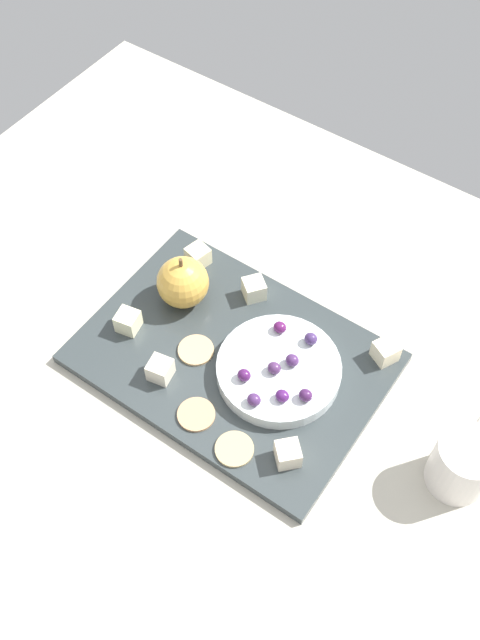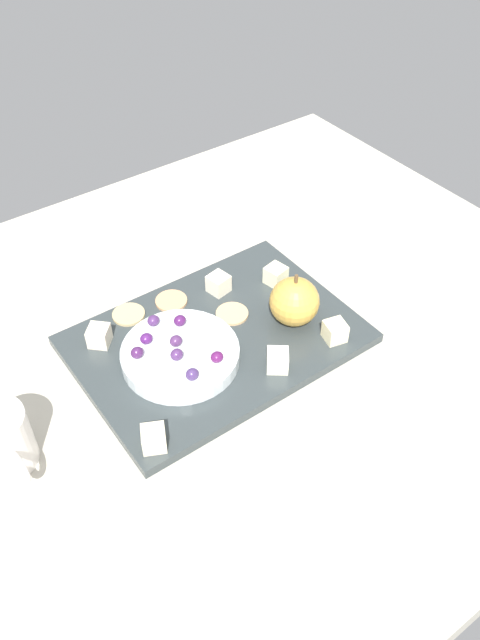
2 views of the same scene
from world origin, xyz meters
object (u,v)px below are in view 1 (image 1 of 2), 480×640
(cheese_cube_3, at_px, (288,454))
(cracker_2, at_px, (196,350))
(apple_whole, at_px, (183,282))
(cheese_cube_0, at_px, (160,370))
(grape_7, at_px, (282,396))
(grape_6, at_px, (244,375))
(cheese_cube_2, at_px, (128,321))
(grape_1, at_px, (292,360))
(grape_4, at_px, (280,327))
(serving_dish, at_px, (279,370))
(cheese_cube_5, at_px, (254,289))
(cracker_0, at_px, (234,449))
(grape_5, at_px, (306,395))
(cheese_cube_4, at_px, (386,351))
(cheese_cube_1, at_px, (198,256))
(cup, at_px, (463,463))
(grape_3, at_px, (311,339))
(grape_2, at_px, (254,400))
(grape_0, at_px, (275,367))
(platter, at_px, (235,356))
(cracker_1, at_px, (196,414))

(cheese_cube_3, xyz_separation_m, cracker_2, (-0.18, 0.06, -0.01))
(apple_whole, distance_m, cheese_cube_0, 0.13)
(cheese_cube_3, bearing_deg, grape_7, 128.81)
(cheese_cube_3, bearing_deg, grape_6, 152.16)
(cheese_cube_2, height_order, grape_6, grape_6)
(grape_1, bearing_deg, grape_4, 140.19)
(serving_dish, xyz_separation_m, cheese_cube_3, (0.07, -0.09, 0.00))
(cheese_cube_0, xyz_separation_m, cheese_cube_3, (0.19, -0.00, 0.00))
(cheese_cube_5, relative_size, cracker_0, 0.60)
(cracker_0, height_order, grape_4, grape_4)
(grape_1, relative_size, grape_7, 1.00)
(cheese_cube_5, bearing_deg, cheese_cube_3, -46.52)
(apple_whole, relative_size, cracker_2, 1.50)
(grape_5, bearing_deg, cheese_cube_4, 68.75)
(cheese_cube_1, distance_m, cheese_cube_5, 0.10)
(cracker_2, height_order, cup, cup)
(cheese_cube_4, relative_size, grape_3, 1.62)
(cracker_2, bearing_deg, cheese_cube_3, -18.40)
(cheese_cube_5, distance_m, grape_7, 0.17)
(serving_dish, distance_m, cracker_0, 0.12)
(cheese_cube_1, relative_size, grape_2, 1.62)
(grape_0, bearing_deg, cup, 3.55)
(cheese_cube_1, distance_m, cracker_2, 0.15)
(cheese_cube_5, bearing_deg, cheese_cube_0, -98.14)
(apple_whole, bearing_deg, platter, -17.54)
(cheese_cube_1, distance_m, cheese_cube_4, 0.29)
(grape_1, height_order, cup, cup)
(cheese_cube_2, relative_size, grape_5, 1.62)
(cheese_cube_4, bearing_deg, grape_7, -117.03)
(cracker_2, bearing_deg, grape_1, 20.38)
(cracker_0, height_order, cup, cup)
(grape_7, distance_m, cup, 0.22)
(grape_1, distance_m, grape_5, 0.05)
(cheese_cube_4, relative_size, grape_5, 1.62)
(cheese_cube_2, relative_size, cracker_1, 0.60)
(cheese_cube_4, xyz_separation_m, cracker_0, (-0.08, -0.21, -0.01))
(grape_4, bearing_deg, cheese_cube_0, -125.05)
(serving_dish, relative_size, grape_1, 9.15)
(cup, bearing_deg, cheese_cube_4, 147.97)
(grape_2, relative_size, grape_5, 1.00)
(grape_3, distance_m, grape_5, 0.08)
(platter, distance_m, cheese_cube_2, 0.15)
(cracker_1, bearing_deg, platter, 97.42)
(cheese_cube_3, distance_m, grape_7, 0.07)
(grape_0, distance_m, grape_1, 0.02)
(serving_dish, bearing_deg, cheese_cube_1, 155.16)
(cracker_2, bearing_deg, cheese_cube_1, 125.45)
(grape_0, distance_m, grape_5, 0.05)
(grape_5, distance_m, grape_6, 0.08)
(cheese_cube_5, xyz_separation_m, grape_3, (0.11, -0.03, 0.01))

